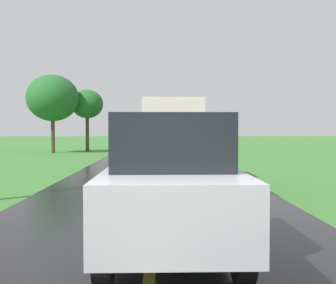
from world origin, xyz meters
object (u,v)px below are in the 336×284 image
banana_truck_near (174,139)px  roadside_tree_mid_right (53,98)px  roadside_tree_near_left (87,104)px  following_car (170,181)px

banana_truck_near → roadside_tree_mid_right: roadside_tree_mid_right is taller
roadside_tree_near_left → following_car: (5.90, -26.82, -2.74)m
banana_truck_near → roadside_tree_near_left: roadside_tree_near_left is taller
roadside_tree_mid_right → banana_truck_near: bearing=-64.2°
banana_truck_near → roadside_tree_near_left: (-6.24, 19.36, 2.34)m
banana_truck_near → roadside_tree_mid_right: size_ratio=0.97×
banana_truck_near → roadside_tree_near_left: bearing=107.9°
roadside_tree_mid_right → following_car: (8.24, -25.18, -3.11)m
roadside_tree_mid_right → following_car: bearing=-71.9°
banana_truck_near → roadside_tree_near_left: size_ratio=1.16×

